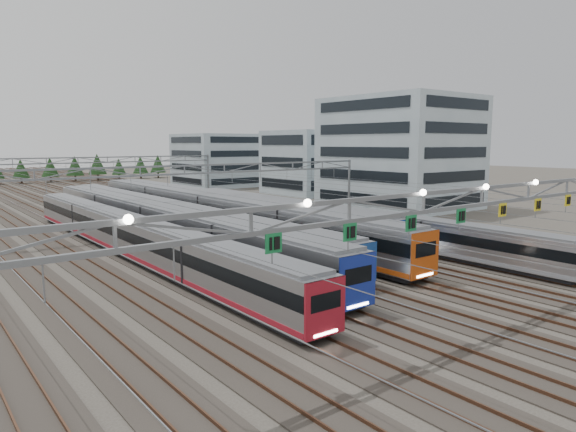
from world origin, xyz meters
TOP-DOWN VIEW (x-y plane):
  - ground at (0.00, 0.00)m, footprint 400.00×400.00m
  - track_bed at (0.00, 100.00)m, footprint 54.00×260.00m
  - train_a at (-11.25, 29.00)m, footprint 2.76×55.06m
  - train_b at (-6.75, 33.75)m, footprint 3.02×60.31m
  - train_c at (-2.25, 39.86)m, footprint 2.64×64.80m
  - train_d at (2.25, 38.11)m, footprint 3.15×65.01m
  - train_e at (6.75, 44.28)m, footprint 2.83×64.25m
  - train_f at (11.25, 26.19)m, footprint 2.52×56.27m
  - gantry_near at (-0.05, -0.12)m, footprint 56.36×0.61m
  - gantry_mid at (0.00, 40.00)m, footprint 56.36×0.36m
  - gantry_far at (0.00, 85.00)m, footprint 56.36×0.36m
  - depot_bldg_south at (38.42, 39.02)m, footprint 18.00×22.00m
  - depot_bldg_mid at (40.81, 65.33)m, footprint 14.00×16.00m
  - depot_bldg_north at (38.16, 94.17)m, footprint 22.00×18.00m
  - treeline at (2.25, 132.53)m, footprint 100.10×5.60m

SIDE VIEW (x-z plane):
  - ground at x=0.00m, z-range 0.00..0.00m
  - track_bed at x=0.00m, z-range -1.22..4.20m
  - train_f at x=11.25m, z-range 0.25..3.53m
  - train_c at x=-2.25m, z-range 0.25..3.68m
  - train_a at x=-11.25m, z-range 0.25..3.85m
  - train_e at x=6.75m, z-range 0.25..3.93m
  - train_b at x=-6.75m, z-range 0.25..4.19m
  - train_d at x=2.25m, z-range 0.25..4.36m
  - treeline at x=2.25m, z-range 0.72..7.74m
  - depot_bldg_north at x=38.16m, z-range 0.00..12.76m
  - gantry_mid at x=0.00m, z-range 2.39..10.39m
  - gantry_far at x=0.00m, z-range 2.39..10.39m
  - depot_bldg_mid at x=40.81m, z-range 0.00..13.12m
  - gantry_near at x=-0.05m, z-range 3.05..11.13m
  - depot_bldg_south at x=38.42m, z-range 0.00..17.94m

